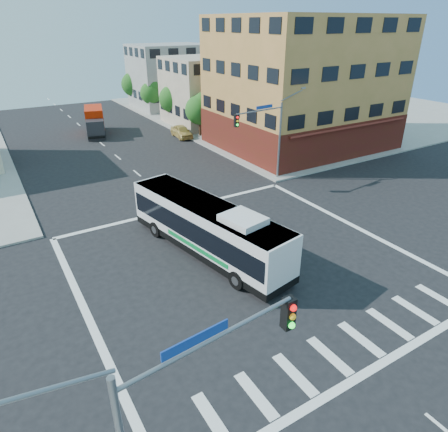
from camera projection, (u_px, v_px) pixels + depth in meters
ground at (247, 265)px, 24.27m from camera, size 120.00×120.00×0.00m
sidewalk_ne at (302, 108)px, 67.43m from camera, size 50.00×50.00×0.15m
corner_building_ne at (302, 94)px, 45.19m from camera, size 18.10×15.44×14.00m
building_east_near at (212, 91)px, 56.29m from camera, size 12.06×10.06×9.00m
building_east_far at (170, 76)px, 66.82m from camera, size 12.06×10.06×10.00m
signal_mast_ne at (266, 129)px, 34.47m from camera, size 7.91×1.13×8.07m
signal_mast_sw at (189, 403)px, 9.68m from camera, size 7.91×1.01×8.07m
street_tree_a at (200, 108)px, 49.68m from camera, size 3.60×3.60×5.53m
street_tree_b at (173, 97)px, 55.75m from camera, size 3.80×3.80×5.79m
street_tree_c at (152, 92)px, 62.02m from camera, size 3.40×3.40×5.29m
street_tree_d at (134, 83)px, 67.98m from camera, size 4.00×4.00×6.03m
transit_bus at (207, 227)px, 24.75m from camera, size 4.98×12.83×3.72m
box_truck at (95, 122)px, 51.64m from camera, size 3.78×7.58×3.28m
parked_car at (182, 131)px, 50.58m from camera, size 2.12×4.51×1.49m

